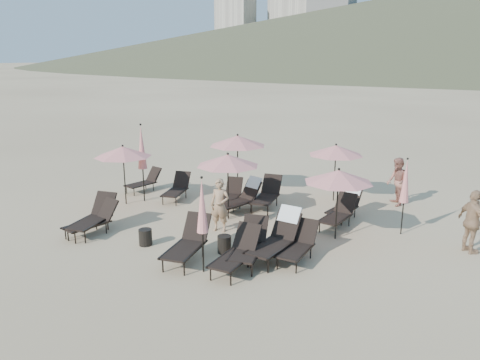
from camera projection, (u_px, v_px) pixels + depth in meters
The scene contains 29 objects.
ground at pixel (222, 257), 12.17m from camera, with size 800.00×800.00×0.00m, color #D6BA8C.
hotel_skyline at pixel (305, 25), 280.87m from camera, with size 109.00×82.00×55.00m.
lounger_0 at pixel (94, 216), 13.79m from camera, with size 0.96×1.88×1.03m.
lounger_1 at pixel (93, 220), 13.63m from camera, with size 0.97×1.72×0.93m.
lounger_2 at pixel (188, 242), 11.86m from camera, with size 0.94×1.89×1.04m.
lounger_3 at pixel (237, 252), 11.32m from camera, with size 0.67×1.71×0.98m.
lounger_4 at pixel (278, 236), 12.04m from camera, with size 0.90×1.97×1.19m.
lounger_5 at pixel (298, 244), 11.87m from camera, with size 0.65×1.60×0.91m.
lounger_6 at pixel (145, 181), 18.07m from camera, with size 0.89×1.57×0.85m.
lounger_7 at pixel (177, 188), 16.97m from camera, with size 0.93×1.67×0.91m.
lounger_8 at pixel (267, 194), 16.05m from camera, with size 0.88×1.83×1.01m.
lounger_9 at pixel (242, 196), 15.65m from camera, with size 1.12×1.84×1.08m.
lounger_10 at pixel (346, 203), 15.07m from camera, with size 0.87×1.68×1.00m.
lounger_11 at pixel (339, 213), 14.22m from camera, with size 0.85×1.69×0.93m.
lounger_12 at pixel (249, 244), 11.77m from camera, with size 1.00×1.85×1.01m.
lounger_13 at pixel (231, 194), 16.33m from camera, with size 0.93×1.61×0.87m.
umbrella_open_0 at pixel (123, 152), 16.10m from camera, with size 1.98×1.98×2.13m.
umbrella_open_1 at pixel (228, 160), 14.64m from camera, with size 2.00×2.00×2.16m.
umbrella_open_2 at pixel (339, 176), 12.92m from camera, with size 1.94×1.94×2.08m.
umbrella_open_3 at pixel (238, 141), 17.37m from camera, with size 2.13×2.13×2.29m.
umbrella_open_4 at pixel (336, 150), 16.49m from camera, with size 1.95×1.95×2.10m.
umbrella_closed_0 at pixel (202, 206), 10.89m from camera, with size 0.28×0.28×2.39m.
umbrella_closed_1 at pixel (406, 182), 13.33m from camera, with size 0.27×0.27×2.29m.
umbrella_closed_2 at pixel (142, 148), 16.41m from camera, with size 0.33×0.33×2.81m.
side_table_0 at pixel (145, 237), 12.88m from camera, with size 0.37×0.37×0.46m, color black.
side_table_1 at pixel (224, 244), 12.38m from camera, with size 0.37×0.37×0.47m, color black.
beachgoer_a at pixel (220, 205), 13.79m from camera, with size 0.58×0.38×1.60m, color #A57C59.
beachgoer_b at pixel (397, 182), 16.24m from camera, with size 0.82×0.64×1.68m, color #AA6A58.
beachgoer_c at pixel (473, 222), 12.23m from camera, with size 1.01×0.42×1.72m, color tan.
Camera 1 is at (5.53, -9.82, 5.02)m, focal length 35.00 mm.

